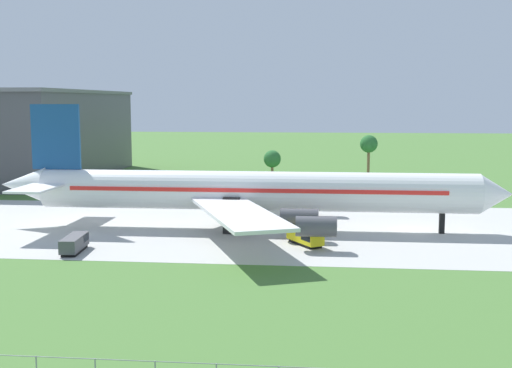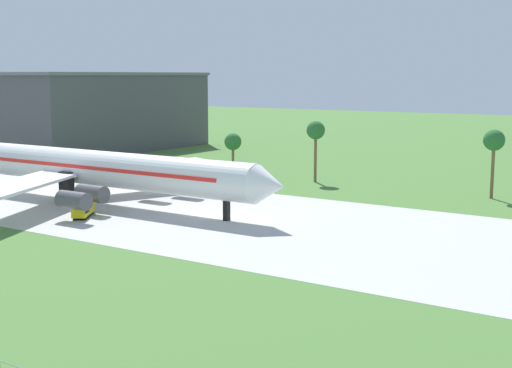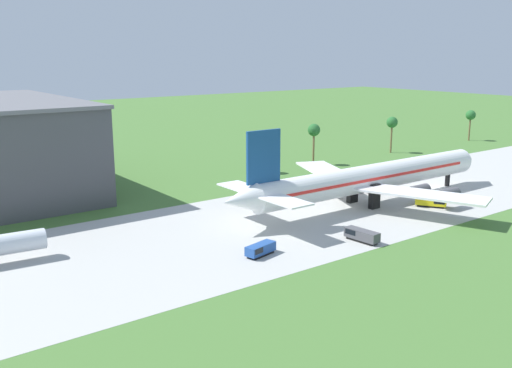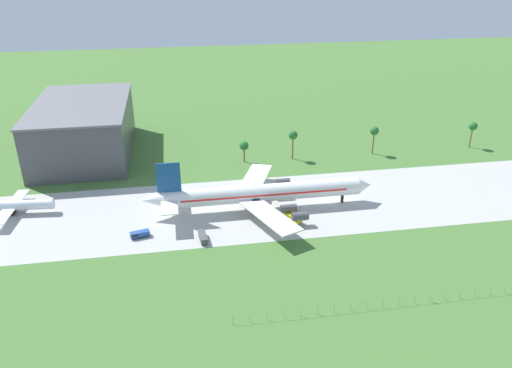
{
  "view_description": "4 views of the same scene",
  "coord_description": "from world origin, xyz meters",
  "px_view_note": "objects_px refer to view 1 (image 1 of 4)",
  "views": [
    {
      "loc": [
        -13.55,
        -93.66,
        18.69
      ],
      "look_at": [
        -22.85,
        -1.48,
        6.78
      ],
      "focal_mm": 45.0,
      "sensor_mm": 36.0,
      "label": 1
    },
    {
      "loc": [
        62.94,
        -82.92,
        20.76
      ],
      "look_at": [
        8.91,
        -1.48,
        5.78
      ],
      "focal_mm": 50.0,
      "sensor_mm": 36.0,
      "label": 2
    },
    {
      "loc": [
        -114.94,
        -82.07,
        31.91
      ],
      "look_at": [
        -54.61,
        -1.48,
        8.63
      ],
      "focal_mm": 40.0,
      "sensor_mm": 36.0,
      "label": 3
    },
    {
      "loc": [
        -49.6,
        -143.47,
        77.64
      ],
      "look_at": [
        -24.42,
        5.0,
        6.0
      ],
      "focal_mm": 35.0,
      "sensor_mm": 36.0,
      "label": 4
    }
  ],
  "objects_px": {
    "jet_airliner": "(247,191)",
    "catering_van": "(75,243)",
    "terminal_building": "(25,134)",
    "fuel_truck": "(306,237)"
  },
  "relations": [
    {
      "from": "jet_airliner",
      "to": "catering_van",
      "type": "distance_m",
      "value": 26.08
    },
    {
      "from": "jet_airliner",
      "to": "terminal_building",
      "type": "height_order",
      "value": "terminal_building"
    },
    {
      "from": "catering_van",
      "to": "terminal_building",
      "type": "xyz_separation_m",
      "value": [
        -42.57,
        76.8,
        9.64
      ]
    },
    {
      "from": "jet_airliner",
      "to": "catering_van",
      "type": "relative_size",
      "value": 11.48
    },
    {
      "from": "catering_van",
      "to": "terminal_building",
      "type": "distance_m",
      "value": 88.34
    },
    {
      "from": "jet_airliner",
      "to": "fuel_truck",
      "type": "distance_m",
      "value": 13.9
    },
    {
      "from": "fuel_truck",
      "to": "catering_van",
      "type": "relative_size",
      "value": 0.98
    },
    {
      "from": "jet_airliner",
      "to": "catering_van",
      "type": "xyz_separation_m",
      "value": [
        -19.93,
        -16.18,
        -4.6
      ]
    },
    {
      "from": "jet_airliner",
      "to": "fuel_truck",
      "type": "height_order",
      "value": "jet_airliner"
    },
    {
      "from": "catering_van",
      "to": "terminal_building",
      "type": "bearing_deg",
      "value": 119.0
    }
  ]
}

